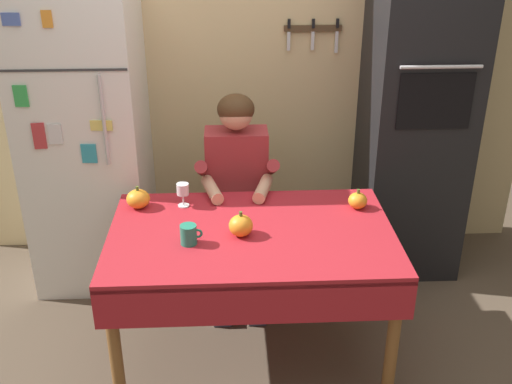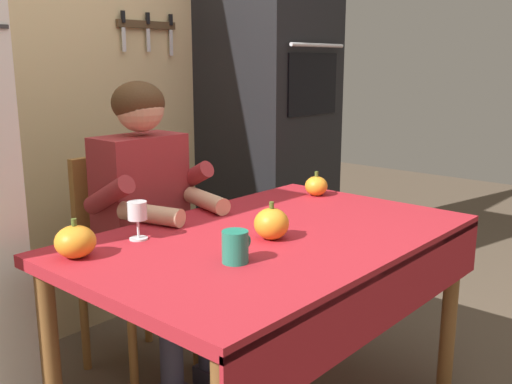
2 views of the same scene
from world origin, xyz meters
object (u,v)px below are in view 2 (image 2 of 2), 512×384
Objects in this scene: chair_behind_person at (126,253)px; pumpkin_medium at (271,224)px; seated_person at (152,209)px; pumpkin_small at (75,242)px; wall_oven at (269,110)px; dining_table at (277,258)px; coffee_mug at (236,247)px; wine_glass at (137,213)px; pumpkin_large at (316,186)px.

chair_behind_person is 0.86m from pumpkin_medium.
seated_person is 0.61m from pumpkin_small.
dining_table is at bearing -138.69° from wall_oven.
wine_glass reaches higher than coffee_mug.
coffee_mug is 0.26m from pumpkin_medium.
pumpkin_small is at bearing -179.20° from wine_glass.
dining_table is (-1.05, -0.92, -0.39)m from wall_oven.
pumpkin_small is (-0.53, 0.33, -0.00)m from pumpkin_medium.
chair_behind_person reaches higher than pumpkin_small.
pumpkin_large is 0.88× the size of pumpkin_small.
dining_table is 1.12× the size of seated_person.
seated_person is at bearing 90.53° from pumpkin_medium.
pumpkin_medium reaches higher than pumpkin_small.
wine_glass is 0.44m from pumpkin_medium.
wine_glass is at bearing 138.19° from dining_table.
pumpkin_medium is (0.01, -0.62, 0.06)m from seated_person.
pumpkin_large is 1.15m from pumpkin_small.
coffee_mug is 0.49m from pumpkin_small.
wall_oven reaches higher than pumpkin_medium.
dining_table is 1.51× the size of chair_behind_person.
chair_behind_person reaches higher than pumpkin_medium.
pumpkin_large is at bearing 23.14° from dining_table.
chair_behind_person reaches higher than dining_table.
wall_oven is 17.02× the size of pumpkin_small.
wall_oven is 2.26× the size of chair_behind_person.
pumpkin_small is (-0.24, -0.00, -0.04)m from wine_glass.
pumpkin_large is (0.87, 0.33, -0.01)m from coffee_mug.
seated_person reaches higher than pumpkin_small.
wine_glass is 1.20× the size of pumpkin_large.
pumpkin_small reaches higher than coffee_mug.
chair_behind_person is (-0.06, 0.79, -0.14)m from dining_table.
coffee_mug is (-0.24, -0.88, 0.28)m from chair_behind_person.
pumpkin_small is (-0.53, -0.48, 0.28)m from chair_behind_person.
coffee_mug is at bearing -54.02° from pumpkin_small.
wall_oven reaches higher than seated_person.
seated_person is 9.61× the size of wine_glass.
wall_oven is 16.21× the size of wine_glass.
coffee_mug is (-0.30, -0.08, 0.13)m from dining_table.
seated_person is at bearing 70.76° from coffee_mug.
wall_oven is 1.77m from pumpkin_small.
chair_behind_person is 7.18× the size of wine_glass.
dining_table is 0.50m from wine_glass.
seated_person is at bearing -163.95° from wall_oven.
dining_table is 11.35× the size of pumpkin_small.
seated_person is at bearing 150.07° from pumpkin_large.
wall_oven is 1.54m from wine_glass.
pumpkin_large is (0.57, 0.24, 0.13)m from dining_table.
wine_glass is 1.02× the size of pumpkin_medium.
pumpkin_medium reaches higher than coffee_mug.
wine_glass is at bearing -156.40° from wall_oven.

